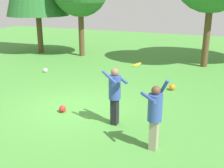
{
  "coord_description": "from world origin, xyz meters",
  "views": [
    {
      "loc": [
        4.61,
        -7.28,
        3.55
      ],
      "look_at": [
        1.46,
        -0.09,
        1.05
      ],
      "focal_mm": 44.57,
      "sensor_mm": 36.0,
      "label": 1
    }
  ],
  "objects_px": {
    "ball_white": "(45,70)",
    "ball_orange": "(172,87)",
    "person_thrower": "(155,112)",
    "person_catcher": "(115,92)",
    "frisbee": "(136,65)",
    "ball_red": "(62,109)"
  },
  "relations": [
    {
      "from": "person_thrower",
      "to": "ball_white",
      "type": "bearing_deg",
      "value": 4.6
    },
    {
      "from": "person_catcher",
      "to": "frisbee",
      "type": "distance_m",
      "value": 1.19
    },
    {
      "from": "person_thrower",
      "to": "ball_orange",
      "type": "relative_size",
      "value": 7.3
    },
    {
      "from": "ball_white",
      "to": "ball_orange",
      "type": "height_order",
      "value": "ball_orange"
    },
    {
      "from": "ball_white",
      "to": "ball_orange",
      "type": "xyz_separation_m",
      "value": [
        6.21,
        -0.21,
        0.02
      ]
    },
    {
      "from": "frisbee",
      "to": "ball_red",
      "type": "xyz_separation_m",
      "value": [
        -2.57,
        0.43,
        -1.79
      ]
    },
    {
      "from": "person_catcher",
      "to": "ball_orange",
      "type": "height_order",
      "value": "person_catcher"
    },
    {
      "from": "person_thrower",
      "to": "frisbee",
      "type": "height_order",
      "value": "frisbee"
    },
    {
      "from": "person_thrower",
      "to": "ball_white",
      "type": "relative_size",
      "value": 8.64
    },
    {
      "from": "person_catcher",
      "to": "ball_white",
      "type": "relative_size",
      "value": 8.11
    },
    {
      "from": "frisbee",
      "to": "ball_orange",
      "type": "relative_size",
      "value": 1.17
    },
    {
      "from": "person_catcher",
      "to": "ball_orange",
      "type": "relative_size",
      "value": 6.85
    },
    {
      "from": "person_catcher",
      "to": "frisbee",
      "type": "xyz_separation_m",
      "value": [
        0.7,
        -0.31,
        0.91
      ]
    },
    {
      "from": "person_thrower",
      "to": "frisbee",
      "type": "bearing_deg",
      "value": 0.0
    },
    {
      "from": "person_thrower",
      "to": "ball_white",
      "type": "height_order",
      "value": "person_thrower"
    },
    {
      "from": "person_catcher",
      "to": "ball_white",
      "type": "height_order",
      "value": "person_catcher"
    },
    {
      "from": "person_thrower",
      "to": "person_catcher",
      "type": "bearing_deg",
      "value": 7.57
    },
    {
      "from": "frisbee",
      "to": "ball_white",
      "type": "xyz_separation_m",
      "value": [
        -6.02,
        4.21,
        -1.8
      ]
    },
    {
      "from": "person_thrower",
      "to": "ball_red",
      "type": "height_order",
      "value": "person_thrower"
    },
    {
      "from": "person_thrower",
      "to": "ball_orange",
      "type": "bearing_deg",
      "value": -43.62
    },
    {
      "from": "ball_red",
      "to": "ball_orange",
      "type": "bearing_deg",
      "value": 52.29
    },
    {
      "from": "person_catcher",
      "to": "ball_red",
      "type": "distance_m",
      "value": 2.06
    }
  ]
}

